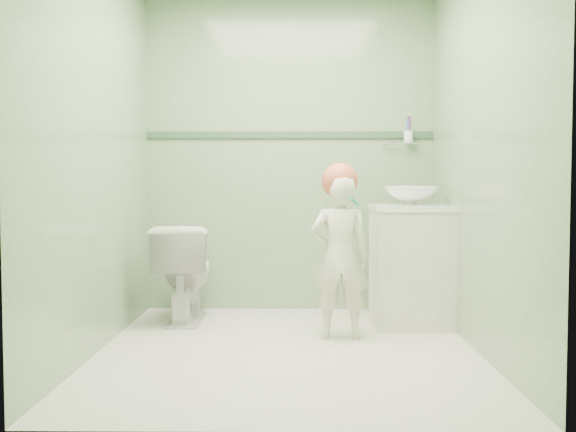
{
  "coord_description": "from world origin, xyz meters",
  "views": [
    {
      "loc": [
        0.05,
        -3.73,
        0.97
      ],
      "look_at": [
        0.0,
        0.15,
        0.78
      ],
      "focal_mm": 40.18,
      "sensor_mm": 36.0,
      "label": 1
    }
  ],
  "objects": [
    {
      "name": "faucet",
      "position": [
        0.84,
        0.89,
        0.97
      ],
      "size": [
        0.03,
        0.13,
        0.18
      ],
      "color": "silver",
      "rests_on": "counter"
    },
    {
      "name": "teal_toothbrush",
      "position": [
        0.4,
        0.17,
        0.87
      ],
      "size": [
        0.11,
        0.13,
        0.08
      ],
      "color": "#119685",
      "rests_on": "toddler"
    },
    {
      "name": "trim_stripe",
      "position": [
        0.0,
        1.24,
        1.35
      ],
      "size": [
        2.2,
        0.02,
        0.05
      ],
      "primitive_type": "cube",
      "color": "#34523A",
      "rests_on": "room_shell"
    },
    {
      "name": "basin",
      "position": [
        0.84,
        0.7,
        0.89
      ],
      "size": [
        0.37,
        0.37,
        0.13
      ],
      "primitive_type": "imported",
      "color": "white",
      "rests_on": "counter"
    },
    {
      "name": "toddler",
      "position": [
        0.32,
        0.3,
        0.51
      ],
      "size": [
        0.38,
        0.25,
        1.03
      ],
      "primitive_type": "imported",
      "rotation": [
        0.0,
        0.0,
        3.12
      ],
      "color": "beige",
      "rests_on": "ground"
    },
    {
      "name": "vanity",
      "position": [
        0.84,
        0.7,
        0.4
      ],
      "size": [
        0.52,
        0.5,
        0.8
      ],
      "primitive_type": "cube",
      "color": "beige",
      "rests_on": "ground"
    },
    {
      "name": "hair_cap",
      "position": [
        0.32,
        0.33,
        0.99
      ],
      "size": [
        0.23,
        0.23,
        0.23
      ],
      "primitive_type": "sphere",
      "color": "#C55B3E",
      "rests_on": "toddler"
    },
    {
      "name": "counter",
      "position": [
        0.84,
        0.7,
        0.81
      ],
      "size": [
        0.54,
        0.52,
        0.04
      ],
      "primitive_type": "cube",
      "color": "white",
      "rests_on": "vanity"
    },
    {
      "name": "cup_holder",
      "position": [
        0.89,
        1.18,
        1.33
      ],
      "size": [
        0.26,
        0.07,
        0.21
      ],
      "color": "silver",
      "rests_on": "room_shell"
    },
    {
      "name": "ground",
      "position": [
        0.0,
        0.0,
        0.0
      ],
      "size": [
        2.5,
        2.5,
        0.0
      ],
      "primitive_type": "plane",
      "color": "beige",
      "rests_on": "ground"
    },
    {
      "name": "room_shell",
      "position": [
        0.0,
        0.0,
        1.2
      ],
      "size": [
        2.5,
        2.54,
        2.4
      ],
      "color": "gray",
      "rests_on": "ground"
    },
    {
      "name": "toilet",
      "position": [
        -0.74,
        0.8,
        0.34
      ],
      "size": [
        0.39,
        0.68,
        0.69
      ],
      "primitive_type": "imported",
      "rotation": [
        0.0,
        0.0,
        3.15
      ],
      "color": "white",
      "rests_on": "ground"
    }
  ]
}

